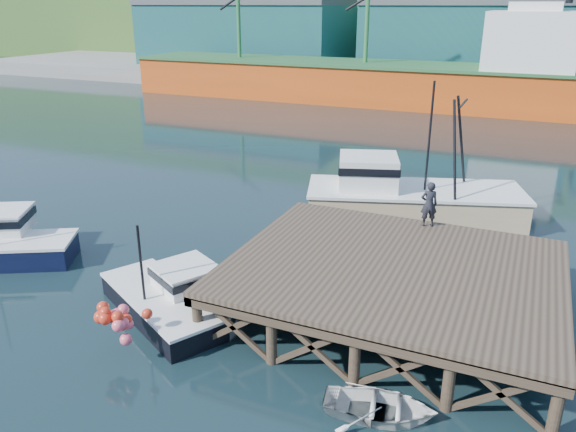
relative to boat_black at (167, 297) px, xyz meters
The scene contains 11 objects.
ground 4.26m from the boat_black, 55.67° to the left, with size 300.00×300.00×0.00m, color black.
wharf 8.62m from the boat_black, 22.64° to the left, with size 12.00×10.00×2.62m.
far_quay 73.51m from the boat_black, 88.15° to the left, with size 160.00×40.00×2.00m, color gray.
warehouse_left 76.07m from the boat_black, 115.48° to the left, with size 32.00×16.00×9.00m, color #1A5653.
warehouse_mid 68.76m from the boat_black, 88.02° to the left, with size 28.00×16.00×9.00m, color #1A5653.
cargo_ship 51.90m from the boat_black, 96.75° to the left, with size 55.50×10.00×13.75m.
hillside 104.01m from the boat_black, 88.69° to the left, with size 220.00×50.00×22.00m, color #2D511E.
boat_black is the anchor object (origin of this frame).
trawler 14.93m from the boat_black, 65.00° to the left, with size 12.11×7.42×7.64m.
dinghy 9.31m from the boat_black, 14.50° to the right, with size 2.33×3.26×0.68m, color silver.
dockworker 11.65m from the boat_black, 43.65° to the left, with size 0.73×0.48×2.01m, color black.
Camera 1 is at (9.54, -18.93, 11.25)m, focal length 35.00 mm.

